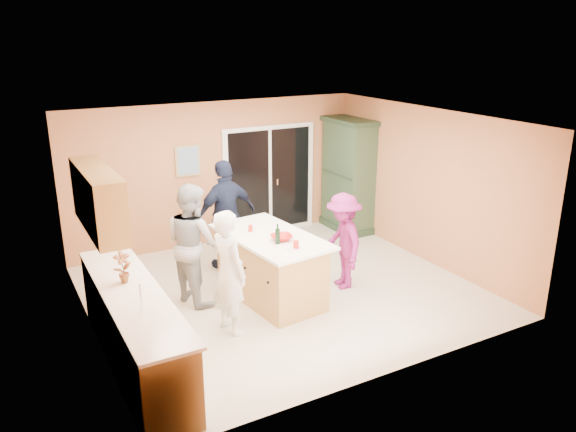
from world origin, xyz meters
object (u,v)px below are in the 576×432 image
woman_grey (193,243)px  woman_magenta (343,241)px  kitchen_island (271,269)px  woman_white (229,272)px  green_hutch (349,176)px  woman_navy (226,215)px

woman_grey → woman_magenta: bearing=-121.9°
kitchen_island → woman_white: (-0.90, -0.58, 0.37)m
green_hutch → woman_navy: size_ratio=1.20×
woman_white → woman_grey: (-0.09, 1.09, 0.05)m
green_hutch → woman_navy: green_hutch is taller
kitchen_island → woman_grey: woman_grey is taller
green_hutch → woman_white: (-3.65, -2.60, -0.24)m
kitchen_island → green_hutch: size_ratio=0.90×
woman_white → woman_grey: woman_grey is taller
kitchen_island → woman_navy: woman_navy is taller
green_hutch → woman_white: bearing=-144.5°
woman_magenta → woman_grey: bearing=-95.8°
green_hutch → woman_navy: 2.92m
kitchen_island → woman_grey: (-0.99, 0.51, 0.42)m
woman_grey → woman_navy: bearing=-59.9°
kitchen_island → woman_grey: bearing=146.3°
kitchen_island → green_hutch: 3.47m
green_hutch → woman_navy: (-2.85, -0.63, -0.16)m
woman_grey → woman_navy: (0.89, 0.88, 0.03)m
woman_white → woman_magenta: bearing=-90.1°
woman_navy → woman_magenta: woman_navy is taller
green_hutch → woman_white: size_ratio=1.32×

